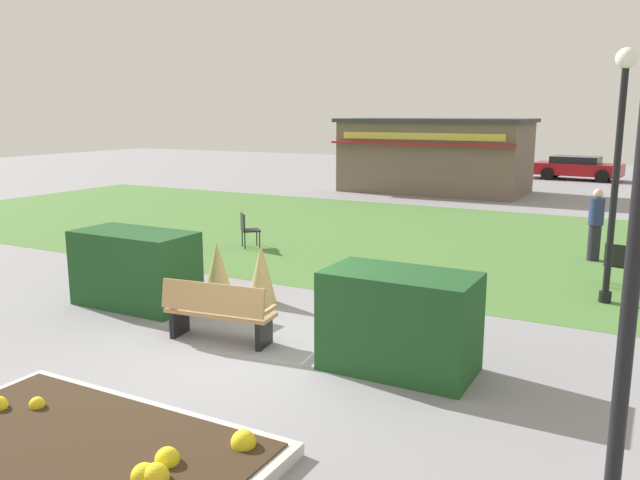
% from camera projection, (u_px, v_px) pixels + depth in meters
% --- Properties ---
extents(ground_plane, '(80.00, 80.00, 0.00)m').
position_uv_depth(ground_plane, '(237.00, 359.00, 9.04)').
color(ground_plane, gray).
extents(lawn_patch, '(36.00, 12.00, 0.01)m').
position_uv_depth(lawn_patch, '(446.00, 240.00, 17.37)').
color(lawn_patch, '#4C7A38').
rests_on(lawn_patch, ground_plane).
extents(flower_bed, '(3.93, 2.55, 0.32)m').
position_uv_depth(flower_bed, '(69.00, 457.00, 6.30)').
color(flower_bed, beige).
rests_on(flower_bed, ground_plane).
extents(park_bench, '(1.75, 0.73, 0.95)m').
position_uv_depth(park_bench, '(218.00, 311.00, 9.62)').
color(park_bench, tan).
rests_on(park_bench, ground_plane).
extents(hedge_left, '(2.19, 1.10, 1.35)m').
position_uv_depth(hedge_left, '(135.00, 269.00, 11.46)').
color(hedge_left, '#1E4C23').
rests_on(hedge_left, ground_plane).
extents(hedge_right, '(2.00, 1.10, 1.35)m').
position_uv_depth(hedge_right, '(400.00, 322.00, 8.55)').
color(hedge_right, '#1E4C23').
rests_on(hedge_right, ground_plane).
extents(ornamental_grass_behind_left, '(0.59, 0.59, 1.06)m').
position_uv_depth(ornamental_grass_behind_left, '(218.00, 271.00, 11.90)').
color(ornamental_grass_behind_left, tan).
rests_on(ornamental_grass_behind_left, ground_plane).
extents(ornamental_grass_behind_right, '(0.53, 0.53, 0.97)m').
position_uv_depth(ornamental_grass_behind_right, '(354.00, 289.00, 10.79)').
color(ornamental_grass_behind_right, tan).
rests_on(ornamental_grass_behind_right, ground_plane).
extents(ornamental_grass_behind_center, '(0.54, 0.54, 1.10)m').
position_uv_depth(ornamental_grass_behind_center, '(262.00, 274.00, 11.59)').
color(ornamental_grass_behind_center, tan).
rests_on(ornamental_grass_behind_center, ground_plane).
extents(lamppost_near, '(0.36, 0.36, 4.50)m').
position_uv_depth(lamppost_near, '(640.00, 200.00, 4.46)').
color(lamppost_near, black).
rests_on(lamppost_near, ground_plane).
extents(lamppost_mid, '(0.36, 0.36, 4.50)m').
position_uv_depth(lamppost_mid, '(618.00, 147.00, 11.19)').
color(lamppost_mid, black).
rests_on(lamppost_mid, ground_plane).
extents(trash_bin, '(0.52, 0.52, 0.82)m').
position_uv_depth(trash_bin, '(151.00, 287.00, 11.21)').
color(trash_bin, '#2D4233').
rests_on(trash_bin, ground_plane).
extents(food_kiosk, '(7.93, 4.55, 3.15)m').
position_uv_depth(food_kiosk, '(435.00, 155.00, 27.90)').
color(food_kiosk, '#6B5B4C').
rests_on(food_kiosk, ground_plane).
extents(cafe_chair_west, '(0.51, 0.51, 0.89)m').
position_uv_depth(cafe_chair_west, '(617.00, 262.00, 12.62)').
color(cafe_chair_west, black).
rests_on(cafe_chair_west, ground_plane).
extents(cafe_chair_east, '(0.62, 0.62, 0.89)m').
position_uv_depth(cafe_chair_east, '(247.00, 227.00, 16.37)').
color(cafe_chair_east, black).
rests_on(cafe_chair_east, ground_plane).
extents(person_strolling, '(0.34, 0.34, 1.69)m').
position_uv_depth(person_strolling, '(596.00, 224.00, 14.89)').
color(person_strolling, '#23232D').
rests_on(person_strolling, ground_plane).
extents(parked_car_west_slot, '(4.33, 2.32, 1.20)m').
position_uv_depth(parked_car_west_slot, '(481.00, 164.00, 35.22)').
color(parked_car_west_slot, '#B7BABF').
rests_on(parked_car_west_slot, ground_plane).
extents(parked_car_center_slot, '(4.32, 2.29, 1.20)m').
position_uv_depth(parked_car_center_slot, '(578.00, 167.00, 32.90)').
color(parked_car_center_slot, maroon).
rests_on(parked_car_center_slot, ground_plane).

